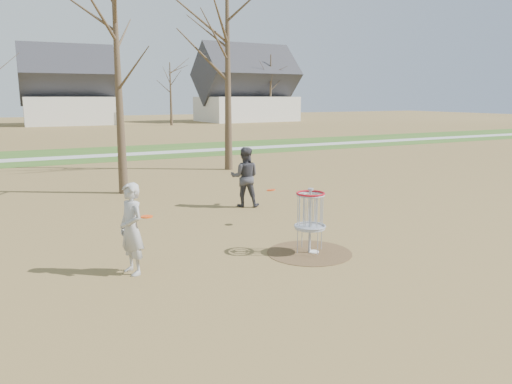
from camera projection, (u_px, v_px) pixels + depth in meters
ground at (309, 253)px, 10.55m from camera, size 160.00×160.00×0.00m
green_band at (110, 153)px, 28.90m from camera, size 160.00×8.00×0.01m
footpath at (114, 155)px, 28.02m from camera, size 160.00×1.50×0.01m
dirt_circle at (309, 253)px, 10.55m from camera, size 1.80×1.80×0.01m
player_standing at (131, 229)px, 9.17m from camera, size 0.56×0.71×1.71m
player_throwing at (245, 177)px, 14.85m from camera, size 1.08×1.00×1.78m
disc_grounded at (314, 252)px, 10.57m from camera, size 0.22×0.22×0.02m
discs_in_play at (222, 201)px, 10.97m from camera, size 3.95×2.25×0.20m
disc_golf_basket at (310, 211)px, 10.38m from camera, size 0.64×0.64×1.35m
bare_trees at (93, 71)px, 41.60m from camera, size 52.62×44.98×9.00m
houses_row at (92, 94)px, 57.74m from camera, size 56.51×10.01×7.26m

